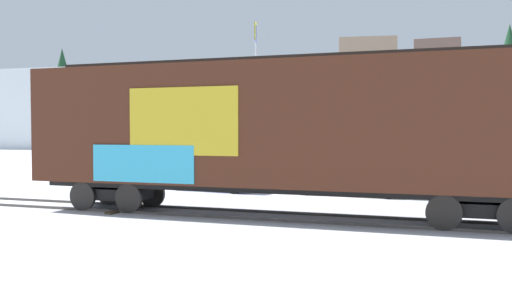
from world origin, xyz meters
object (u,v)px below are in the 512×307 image
freight_car (279,127)px  parked_car_tan (352,173)px  parked_car_green (506,178)px  parked_car_blue (216,171)px  flagpole (256,76)px

freight_car → parked_car_tan: 6.89m
parked_car_tan → parked_car_green: size_ratio=1.14×
parked_car_blue → parked_car_tan: parked_car_tan is taller
freight_car → parked_car_green: size_ratio=3.66×
freight_car → parked_car_green: bearing=40.9°
parked_car_tan → parked_car_blue: bearing=177.2°
freight_car → parked_car_tan: bearing=77.3°
freight_car → parked_car_blue: size_ratio=3.62×
parked_car_blue → parked_car_tan: size_ratio=0.89×
flagpole → parked_car_tan: (5.84, -6.80, -4.63)m
freight_car → parked_car_blue: bearing=122.7°
parked_car_tan → freight_car: bearing=-102.7°
flagpole → parked_car_green: size_ratio=1.96×
freight_car → parked_car_blue: (-4.34, 6.77, -1.83)m
parked_car_blue → flagpole: bearing=90.3°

